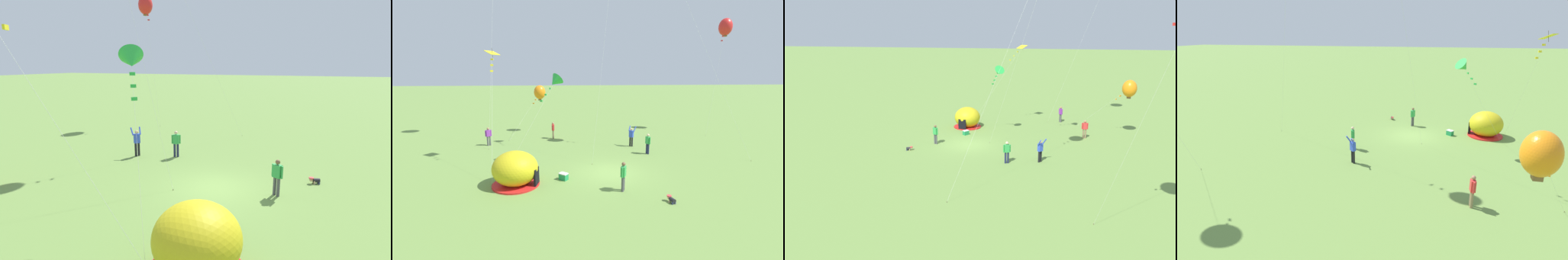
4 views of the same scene
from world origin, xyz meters
TOP-DOWN VIEW (x-y plane):
  - ground_plane at (0.00, 0.00)m, footprint 300.00×300.00m
  - popup_tent at (-5.99, -1.39)m, footprint 2.81×2.81m
  - cooler_box at (-3.14, -0.91)m, footprint 0.64×0.62m
  - toddler_crawling at (2.39, -4.51)m, footprint 0.35×0.55m
  - person_arms_raised at (3.22, 6.40)m, footprint 0.71×0.69m
  - person_with_toddler at (0.22, -2.88)m, footprint 0.39×0.53m
  - person_far_back at (3.95, 3.92)m, footprint 0.36×0.56m
  - person_near_tent at (-9.98, 8.06)m, footprint 0.52×0.40m
  - person_center_field at (-4.05, 10.19)m, footprint 0.28×0.59m
  - kite_yellow at (-8.06, 3.59)m, footprint 1.23×5.66m
  - kite_orange at (-5.56, 14.04)m, footprint 3.56×5.02m
  - kite_green at (-3.58, 2.12)m, footprint 4.22×3.15m

SIDE VIEW (x-z plane):
  - ground_plane at x=0.00m, z-range 0.00..0.00m
  - toddler_crawling at x=2.39m, z-range 0.02..0.34m
  - cooler_box at x=-3.14m, z-range 0.00..0.44m
  - person_with_toddler at x=0.22m, z-range 0.10..1.82m
  - person_far_back at x=3.95m, z-range 0.10..1.82m
  - person_near_tent at x=-9.98m, z-range 0.10..1.82m
  - person_center_field at x=-4.05m, z-range 0.10..1.82m
  - popup_tent at x=-5.99m, z-range -0.05..2.05m
  - person_arms_raised at x=3.22m, z-range 0.05..1.94m
  - kite_orange at x=-5.56m, z-range 1.87..7.23m
  - kite_green at x=-3.58m, z-range 2.74..9.37m
  - kite_yellow at x=-8.06m, z-range 3.57..11.99m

